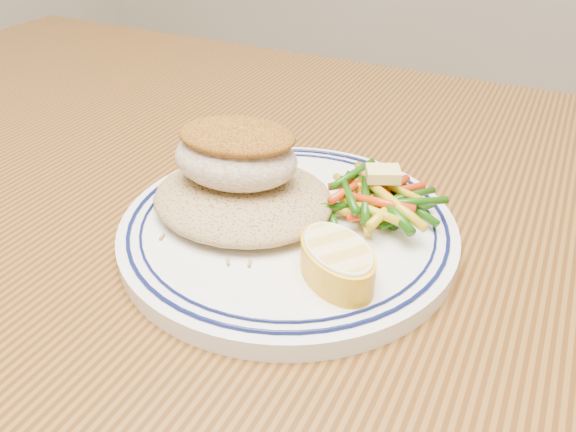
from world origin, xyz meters
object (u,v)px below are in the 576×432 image
at_px(dining_table, 318,349).
at_px(vegetable_pile, 376,199).
at_px(fish_fillet, 236,153).
at_px(lemon_wedge, 337,260).
at_px(plate, 288,227).
at_px(rice_pilaf, 243,195).

distance_m(dining_table, vegetable_pile, 0.14).
distance_m(fish_fillet, lemon_wedge, 0.12).
height_order(fish_fillet, vegetable_pile, fish_fillet).
distance_m(plate, rice_pilaf, 0.04).
distance_m(plate, vegetable_pile, 0.07).
relative_size(fish_fillet, vegetable_pile, 1.06).
bearing_deg(plate, fish_fillet, 174.88).
relative_size(plate, rice_pilaf, 1.78).
relative_size(dining_table, fish_fillet, 13.88).
distance_m(vegetable_pile, lemon_wedge, 0.09).
bearing_deg(dining_table, rice_pilaf, 171.25).
height_order(dining_table, vegetable_pile, vegetable_pile).
bearing_deg(lemon_wedge, rice_pilaf, 155.38).
xyz_separation_m(plate, lemon_wedge, (0.06, -0.05, 0.02)).
xyz_separation_m(dining_table, lemon_wedge, (0.02, -0.03, 0.13)).
bearing_deg(dining_table, lemon_wedge, -54.00).
relative_size(plate, fish_fillet, 2.41).
bearing_deg(rice_pilaf, lemon_wedge, -24.62).
xyz_separation_m(dining_table, rice_pilaf, (-0.07, 0.01, 0.13)).
relative_size(plate, vegetable_pile, 2.55).
xyz_separation_m(dining_table, plate, (-0.03, 0.01, 0.11)).
bearing_deg(fish_fillet, plate, -5.12).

